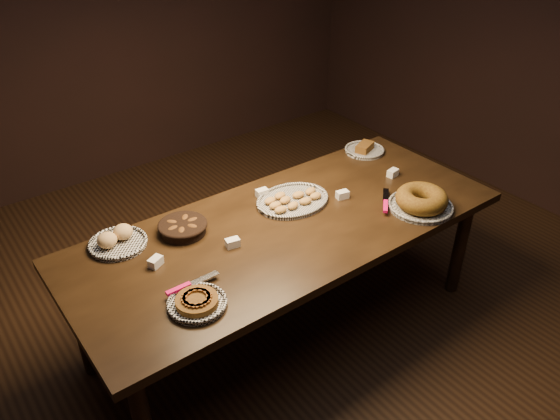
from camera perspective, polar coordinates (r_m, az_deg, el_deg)
ground at (r=3.41m, az=0.79°, el=-11.97°), size 5.00×5.00×0.00m
buffet_table at (r=2.98m, az=0.88°, el=-2.63°), size 2.40×1.00×0.75m
apple_tart_plate at (r=2.44m, az=-8.69°, el=-9.48°), size 0.31×0.27×0.05m
madeleine_platter at (r=3.11m, az=1.29°, el=1.03°), size 0.44×0.35×0.05m
bundt_cake_plate at (r=3.14m, az=14.53°, el=0.93°), size 0.41×0.43×0.11m
croissant_basket at (r=2.89m, az=-10.12°, el=-1.73°), size 0.31×0.31×0.06m
bread_roll_plate at (r=2.88m, az=-16.67°, el=-3.04°), size 0.30×0.30×0.09m
loaf_plate at (r=3.72m, az=8.82°, el=6.28°), size 0.27×0.27×0.06m
tent_cards at (r=3.01m, az=0.44°, el=0.01°), size 1.65×0.37×0.04m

